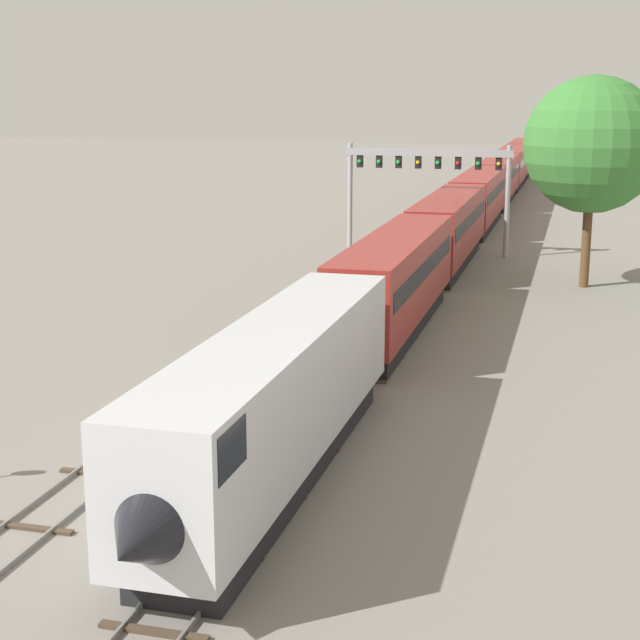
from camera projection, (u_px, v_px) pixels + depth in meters
name	position (u px, v px, depth m)	size (l,w,h in m)	color
ground_plane	(177.00, 514.00, 27.81)	(400.00, 400.00, 0.00)	gray
track_main	(476.00, 230.00, 83.71)	(2.60, 200.00, 0.16)	slate
track_near	(363.00, 267.00, 66.29)	(2.60, 160.00, 0.16)	slate
passenger_train	(480.00, 198.00, 84.86)	(3.04, 136.39, 4.80)	silver
signal_gantry	(428.00, 173.00, 70.44)	(12.10, 0.49, 7.99)	#999BA0
trackside_tree_left	(592.00, 145.00, 57.95)	(8.14, 8.14, 12.68)	brown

